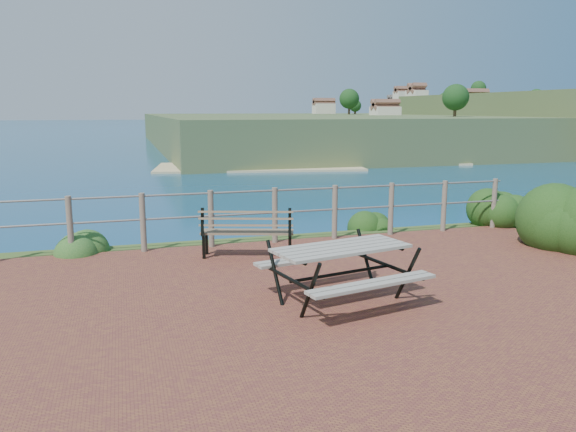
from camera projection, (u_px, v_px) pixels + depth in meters
name	position (u px, v px, depth m)	size (l,w,h in m)	color
ground	(345.00, 304.00, 7.01)	(10.00, 7.00, 0.12)	brown
ocean	(127.00, 116.00, 195.38)	(1200.00, 1200.00, 0.00)	#14537C
safety_railing	(275.00, 212.00, 10.06)	(9.40, 0.10, 1.00)	#6B5B4C
distant_bay	(536.00, 118.00, 246.37)	(290.00, 232.36, 24.00)	#39572B
picnic_table	(341.00, 268.00, 6.96)	(1.79, 1.44, 0.71)	gray
park_bench	(247.00, 224.00, 9.09)	(1.54, 0.80, 0.84)	brown
shrub_right_front	(568.00, 246.00, 9.97)	(1.48, 1.48, 2.09)	#173E13
shrub_right_edge	(501.00, 226.00, 11.66)	(0.96, 0.96, 1.37)	#173E13
shrub_lip_west	(86.00, 250.00, 9.66)	(0.78, 0.78, 0.52)	#235620
shrub_lip_east	(367.00, 226.00, 11.66)	(0.81, 0.81, 0.56)	#173E13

